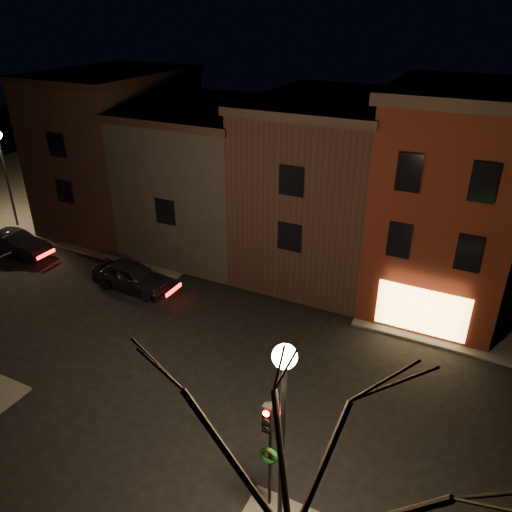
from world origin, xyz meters
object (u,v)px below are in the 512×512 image
at_px(street_lamp_near, 284,393).
at_px(parked_car_a, 132,276).
at_px(parked_car_b, 15,244).
at_px(traffic_signal, 269,441).
at_px(street_lamp_far, 1,152).
at_px(bare_tree_right, 295,459).

bearing_deg(street_lamp_near, parked_car_a, 144.32).
relative_size(parked_car_a, parked_car_b, 1.00).
bearing_deg(parked_car_a, traffic_signal, -125.59).
height_order(street_lamp_far, parked_car_b, street_lamp_far).
distance_m(traffic_signal, parked_car_b, 22.87).
distance_m(street_lamp_far, traffic_signal, 27.35).
xyz_separation_m(traffic_signal, parked_car_a, (-12.10, 8.63, -2.05)).
bearing_deg(street_lamp_far, traffic_signal, -25.45).
distance_m(traffic_signal, bare_tree_right, 4.87).
distance_m(street_lamp_near, traffic_signal, 2.49).
bearing_deg(bare_tree_right, parked_car_a, 140.31).
bearing_deg(traffic_signal, street_lamp_near, -39.37).
relative_size(bare_tree_right, parked_car_a, 1.90).
relative_size(street_lamp_near, parked_car_a, 1.45).
bearing_deg(parked_car_b, street_lamp_near, -118.10).
bearing_deg(street_lamp_far, street_lamp_near, -25.83).
height_order(traffic_signal, parked_car_b, traffic_signal).
relative_size(street_lamp_far, traffic_signal, 1.60).
distance_m(street_lamp_far, parked_car_a, 13.61).
bearing_deg(bare_tree_right, traffic_signal, 122.41).
bearing_deg(traffic_signal, street_lamp_far, 154.55).
relative_size(traffic_signal, bare_tree_right, 0.48).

